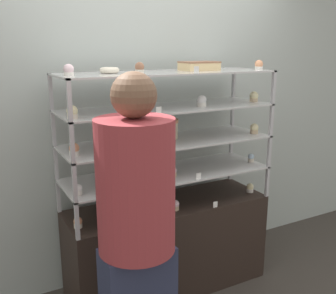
{
  "coord_description": "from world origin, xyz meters",
  "views": [
    {
      "loc": [
        -1.29,
        -2.39,
        1.83
      ],
      "look_at": [
        0.0,
        0.0,
        1.13
      ],
      "focal_mm": 42.0,
      "sensor_mm": 36.0,
      "label": 1
    }
  ],
  "objects": [
    {
      "name": "price_tag_4",
      "position": [
        0.09,
        -0.23,
        1.68
      ],
      "size": [
        0.04,
        0.0,
        0.04
      ],
      "color": "white",
      "rests_on": "display_riser_top"
    },
    {
      "name": "cupcake_3",
      "position": [
        -0.69,
        -0.12,
        0.97
      ],
      "size": [
        0.05,
        0.05,
        0.07
      ],
      "color": "white",
      "rests_on": "display_riser_lower"
    },
    {
      "name": "cupcake_8",
      "position": [
        -0.71,
        -0.14,
        1.45
      ],
      "size": [
        0.07,
        0.07,
        0.08
      ],
      "color": "beige",
      "rests_on": "display_riser_upper"
    },
    {
      "name": "cupcake_4",
      "position": [
        -0.01,
        -0.09,
        0.97
      ],
      "size": [
        0.05,
        0.05,
        0.07
      ],
      "color": "#CCB28C",
      "rests_on": "display_riser_lower"
    },
    {
      "name": "display_riser_lower",
      "position": [
        0.0,
        0.0,
        0.92
      ],
      "size": [
        1.51,
        0.49,
        0.24
      ],
      "color": "#B7B7BC",
      "rests_on": "display_base"
    },
    {
      "name": "cupcake_5",
      "position": [
        0.71,
        -0.07,
        0.97
      ],
      "size": [
        0.05,
        0.05,
        0.07
      ],
      "color": "beige",
      "rests_on": "display_riser_lower"
    },
    {
      "name": "display_base",
      "position": [
        0.0,
        0.0,
        0.35
      ],
      "size": [
        1.51,
        0.49,
        0.69
      ],
      "color": "black",
      "rests_on": "ground_plane"
    },
    {
      "name": "display_riser_middle",
      "position": [
        0.0,
        0.0,
        1.16
      ],
      "size": [
        1.51,
        0.49,
        0.24
      ],
      "color": "#B7B7BC",
      "rests_on": "display_riser_lower"
    },
    {
      "name": "donut_glazed",
      "position": [
        -0.4,
        0.06,
        1.68
      ],
      "size": [
        0.13,
        0.13,
        0.04
      ],
      "color": "#EFE5CC",
      "rests_on": "display_riser_top"
    },
    {
      "name": "cupcake_2",
      "position": [
        0.69,
        -0.1,
        0.73
      ],
      "size": [
        0.06,
        0.06,
        0.07
      ],
      "color": "white",
      "rests_on": "display_base"
    },
    {
      "name": "cupcake_13",
      "position": [
        -0.23,
        -0.04,
        1.69
      ],
      "size": [
        0.06,
        0.06,
        0.07
      ],
      "color": "beige",
      "rests_on": "display_riser_top"
    },
    {
      "name": "price_tag_0",
      "position": [
        0.27,
        -0.23,
        0.72
      ],
      "size": [
        0.04,
        0.0,
        0.04
      ],
      "color": "white",
      "rests_on": "display_base"
    },
    {
      "name": "cupcake_7",
      "position": [
        0.69,
        -0.11,
        1.21
      ],
      "size": [
        0.06,
        0.06,
        0.08
      ],
      "color": "#CCB28C",
      "rests_on": "display_riser_middle"
    },
    {
      "name": "sheet_cake_frosted",
      "position": [
        0.26,
        0.02,
        1.69
      ],
      "size": [
        0.26,
        0.18,
        0.06
      ],
      "color": "#DBBC84",
      "rests_on": "display_riser_top"
    },
    {
      "name": "layer_cake_centerpiece",
      "position": [
        0.01,
        0.08,
        1.25
      ],
      "size": [
        0.21,
        0.21,
        0.14
      ],
      "color": "beige",
      "rests_on": "display_riser_middle"
    },
    {
      "name": "customer_figure",
      "position": [
        -0.55,
        -0.67,
        0.92
      ],
      "size": [
        0.4,
        0.4,
        1.71
      ],
      "color": "#282D47",
      "rests_on": "ground_plane"
    },
    {
      "name": "display_riser_top",
      "position": [
        0.0,
        0.0,
        1.64
      ],
      "size": [
        1.51,
        0.49,
        0.24
      ],
      "color": "#B7B7BC",
      "rests_on": "display_riser_upper"
    },
    {
      "name": "price_tag_1",
      "position": [
        0.12,
        -0.23,
        0.96
      ],
      "size": [
        0.04,
        0.0,
        0.04
      ],
      "color": "white",
      "rests_on": "display_riser_lower"
    },
    {
      "name": "cupcake_11",
      "position": [
        0.7,
        -0.08,
        1.45
      ],
      "size": [
        0.07,
        0.07,
        0.08
      ],
      "color": "#CCB28C",
      "rests_on": "display_riser_upper"
    },
    {
      "name": "cupcake_6",
      "position": [
        -0.69,
        -0.07,
        1.21
      ],
      "size": [
        0.06,
        0.06,
        0.08
      ],
      "color": "white",
      "rests_on": "display_riser_middle"
    },
    {
      "name": "cupcake_14",
      "position": [
        0.71,
        -0.1,
        1.69
      ],
      "size": [
        0.06,
        0.06,
        0.07
      ],
      "color": "white",
      "rests_on": "display_riser_top"
    },
    {
      "name": "display_riser_upper",
      "position": [
        0.0,
        0.0,
        1.4
      ],
      "size": [
        1.51,
        0.49,
        0.24
      ],
      "color": "#B7B7BC",
      "rests_on": "display_riser_middle"
    },
    {
      "name": "back_wall",
      "position": [
        0.0,
        0.39,
        1.3
      ],
      "size": [
        8.0,
        0.05,
        2.6
      ],
      "color": "#A8B2AD",
      "rests_on": "ground_plane"
    },
    {
      "name": "price_tag_2",
      "position": [
        -0.14,
        -0.23,
        1.2
      ],
      "size": [
        0.04,
        0.0,
        0.04
      ],
      "color": "white",
      "rests_on": "display_riser_middle"
    },
    {
      "name": "cupcake_9",
      "position": [
        -0.24,
        -0.09,
        1.45
      ],
      "size": [
        0.07,
        0.07,
        0.08
      ],
      "color": "#CCB28C",
      "rests_on": "display_riser_upper"
    },
    {
      "name": "price_tag_3",
      "position": [
        -0.19,
        -0.23,
        1.44
      ],
      "size": [
        0.04,
        0.0,
        0.04
      ],
      "color": "white",
      "rests_on": "display_riser_upper"
    },
    {
      "name": "cupcake_12",
      "position": [
        -0.7,
        -0.08,
        1.69
      ],
      "size": [
        0.06,
        0.06,
        0.07
      ],
      "color": "white",
      "rests_on": "display_riser_top"
    },
    {
      "name": "cupcake_0",
      "position": [
        -0.7,
        -0.07,
        0.73
      ],
      "size": [
        0.06,
        0.06,
        0.07
      ],
      "color": "beige",
      "rests_on": "display_base"
    },
    {
      "name": "cupcake_10",
      "position": [
        0.22,
        -0.09,
        1.45
      ],
      "size": [
        0.07,
        0.07,
        0.08
      ],
      "color": "white",
      "rests_on": "display_riser_upper"
    },
    {
      "name": "ground_plane",
      "position": [
        0.0,
        0.0,
        0.0
      ],
      "size": [
        20.0,
        20.0,
        0.0
      ],
      "primitive_type": "plane",
      "color": "#38332D"
    },
    {
      "name": "cupcake_1",
      "position": [
        -0.01,
        -0.13,
        0.73
      ],
      "size": [
        0.06,
        0.06,
        0.07
      ],
      "color": "#CCB28C",
      "rests_on": "display_base"
    }
  ]
}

